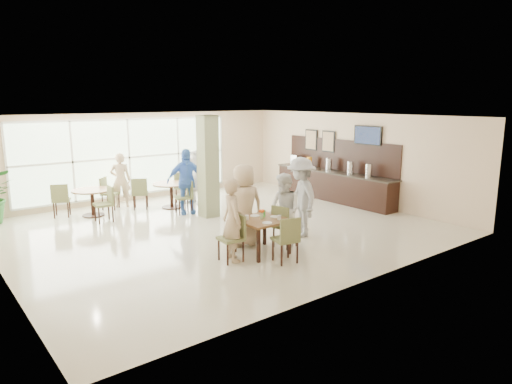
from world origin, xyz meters
TOP-DOWN VIEW (x-y plane):
  - ground at (0.00, 0.00)m, footprint 10.00×10.00m
  - room_shell at (0.00, 0.00)m, footprint 10.00×10.00m
  - window_bank at (-0.50, 4.46)m, footprint 7.00×0.04m
  - column at (0.40, 1.20)m, footprint 0.45×0.45m
  - main_table at (-0.39, -2.15)m, footprint 0.98×0.98m
  - round_table_left at (-2.14, 3.25)m, footprint 1.10×1.10m
  - round_table_right at (0.07, 2.78)m, footprint 1.11×1.11m
  - chairs_main_table at (-0.39, -2.13)m, footprint 2.00×2.03m
  - chairs_table_left at (-2.15, 3.27)m, footprint 2.03×1.89m
  - chairs_table_right at (-0.01, 2.75)m, footprint 2.06×1.86m
  - tabletop_clutter at (-0.34, -2.15)m, footprint 0.75×0.81m
  - buffet_counter at (4.70, 0.51)m, footprint 0.64×4.70m
  - wall_tv at (4.94, -0.60)m, footprint 0.06×1.00m
  - framed_art_a at (4.95, 1.00)m, footprint 0.05×0.55m
  - framed_art_b at (4.95, 1.80)m, footprint 0.05×0.55m
  - teen_left at (-1.12, -2.13)m, footprint 0.57×0.71m
  - teen_far at (-0.36, -1.49)m, footprint 0.99×0.69m
  - teen_right at (0.31, -2.07)m, footprint 0.66×0.82m
  - teen_standing at (1.12, -1.74)m, footprint 1.07×1.39m
  - adult_a at (0.07, 1.86)m, footprint 1.23×0.92m
  - adult_b at (0.97, 2.87)m, footprint 0.97×1.65m
  - adult_standing at (-1.09, 3.78)m, footprint 0.71×0.60m

SIDE VIEW (x-z plane):
  - ground at x=0.00m, z-range 0.00..0.00m
  - chairs_main_table at x=-0.39m, z-range 0.00..0.95m
  - chairs_table_left at x=-2.15m, z-range 0.00..0.95m
  - chairs_table_right at x=-0.01m, z-range 0.00..0.95m
  - buffet_counter at x=4.70m, z-range -0.42..1.53m
  - round_table_left at x=-2.14m, z-range 0.20..0.95m
  - round_table_right at x=0.07m, z-range 0.20..0.95m
  - main_table at x=-0.39m, z-range 0.29..1.04m
  - tabletop_clutter at x=-0.34m, z-range 0.71..0.91m
  - teen_right at x=0.31m, z-range 0.00..1.63m
  - adult_standing at x=-1.09m, z-range 0.00..1.65m
  - adult_b at x=0.97m, z-range 0.00..1.67m
  - teen_left at x=-1.12m, z-range 0.00..1.69m
  - teen_far at x=-0.36m, z-range 0.00..1.84m
  - adult_a at x=0.07m, z-range 0.00..1.86m
  - teen_standing at x=1.12m, z-range 0.00..1.89m
  - window_bank at x=-0.50m, z-range -2.10..4.90m
  - column at x=0.40m, z-range 0.00..2.80m
  - room_shell at x=0.00m, z-range -3.30..6.70m
  - framed_art_a at x=4.95m, z-range 1.50..2.20m
  - framed_art_b at x=4.95m, z-range 1.50..2.20m
  - wall_tv at x=4.94m, z-range 1.86..2.44m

